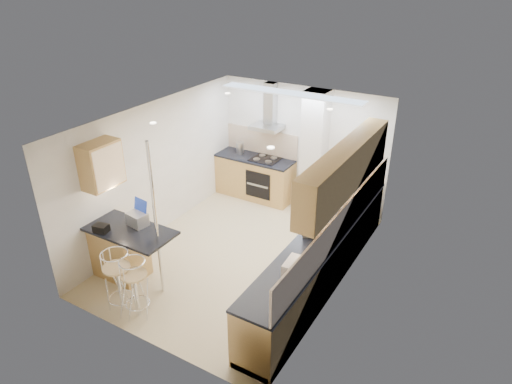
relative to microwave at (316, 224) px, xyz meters
The scene contains 16 objects.
ground 1.74m from the microwave, behind, with size 4.80×4.80×0.00m, color beige.
room_shell 1.22m from the microwave, 160.13° to the left, with size 3.64×4.84×2.51m.
right_counter 0.61m from the microwave, ahead, with size 0.63×4.40×0.92m.
back_counter 3.20m from the microwave, 137.88° to the left, with size 1.70×0.63×0.92m.
peninsula 2.95m from the microwave, 150.03° to the right, with size 1.47×0.72×0.94m.
microwave is the anchor object (origin of this frame).
laptop 2.77m from the microwave, 152.78° to the right, with size 0.30×0.23×0.21m, color #ACB0B5.
bag 3.28m from the microwave, 148.88° to the right, with size 0.22×0.16×0.12m, color black.
bar_stool_near 3.04m from the microwave, 135.50° to the right, with size 0.42×0.42×1.02m, color tan, non-canonical shape.
bar_stool_end 2.82m from the microwave, 131.92° to the right, with size 0.39×0.39×0.96m, color tan, non-canonical shape.
jar_a 0.67m from the microwave, 71.21° to the left, with size 0.12×0.12×0.18m, color silver.
jar_b 1.07m from the microwave, 84.65° to the left, with size 0.11×0.11×0.16m, color silver.
jar_c 0.57m from the microwave, 61.18° to the right, with size 0.14×0.14×0.18m, color beige.
jar_d 0.63m from the microwave, 66.96° to the right, with size 0.10×0.10×0.13m, color white.
bread_bin 1.14m from the microwave, 79.37° to the right, with size 0.28×0.36×0.19m, color silver.
kettle 3.49m from the microwave, 141.74° to the left, with size 0.16×0.16×0.24m, color #A9ABAE.
Camera 1 is at (3.63, -5.65, 4.62)m, focal length 32.00 mm.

